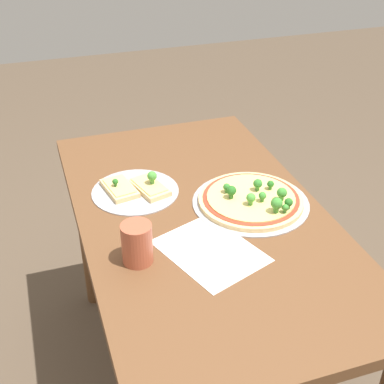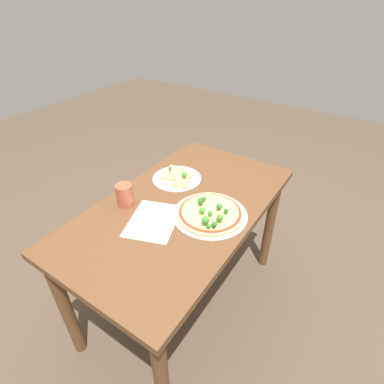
# 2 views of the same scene
# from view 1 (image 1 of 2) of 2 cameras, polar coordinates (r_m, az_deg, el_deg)

# --- Properties ---
(ground_plane) EXTENTS (8.00, 8.00, 0.00)m
(ground_plane) POSITION_cam_1_polar(r_m,az_deg,el_deg) (2.11, 0.89, -19.67)
(ground_plane) COLOR brown
(dining_table) EXTENTS (1.26, 0.72, 0.76)m
(dining_table) POSITION_cam_1_polar(r_m,az_deg,el_deg) (1.65, 1.08, -5.55)
(dining_table) COLOR brown
(dining_table) RESTS_ON ground_plane
(pizza_tray_whole) EXTENTS (0.36, 0.36, 0.07)m
(pizza_tray_whole) POSITION_cam_1_polar(r_m,az_deg,el_deg) (1.63, 6.40, -0.82)
(pizza_tray_whole) COLOR #A3A3A8
(pizza_tray_whole) RESTS_ON dining_table
(pizza_tray_slice) EXTENTS (0.27, 0.27, 0.07)m
(pizza_tray_slice) POSITION_cam_1_polar(r_m,az_deg,el_deg) (1.69, -6.07, 0.37)
(pizza_tray_slice) COLOR #A3A3A8
(pizza_tray_slice) RESTS_ON dining_table
(drinking_cup) EXTENTS (0.08, 0.08, 0.11)m
(drinking_cup) POSITION_cam_1_polar(r_m,az_deg,el_deg) (1.38, -5.88, -5.47)
(drinking_cup) COLOR #AD5138
(drinking_cup) RESTS_ON dining_table
(paper_menu) EXTENTS (0.33, 0.29, 0.00)m
(paper_menu) POSITION_cam_1_polar(r_m,az_deg,el_deg) (1.44, 1.96, -6.28)
(paper_menu) COLOR white
(paper_menu) RESTS_ON dining_table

